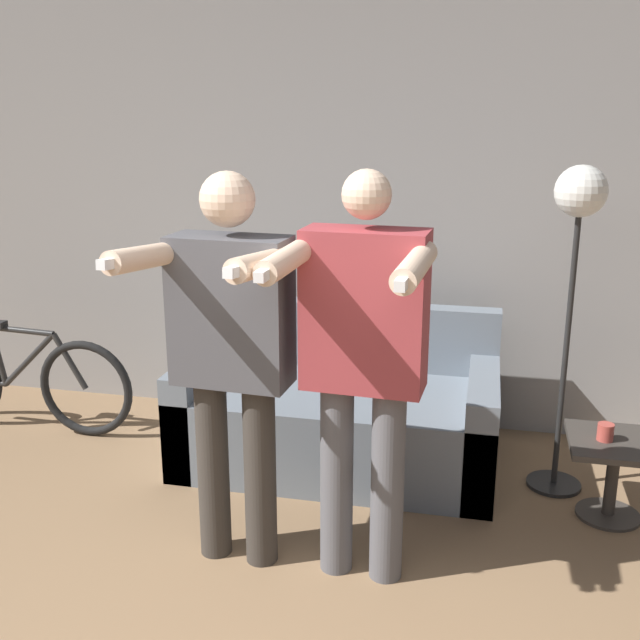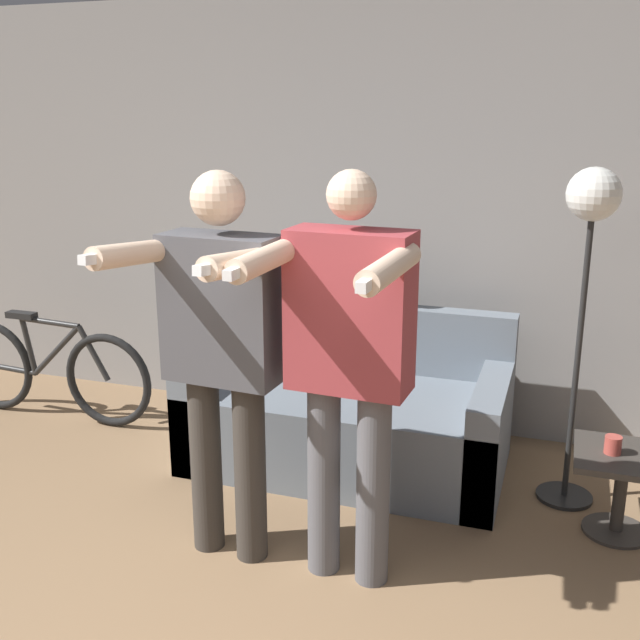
# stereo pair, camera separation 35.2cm
# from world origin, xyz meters

# --- Properties ---
(wall_back) EXTENTS (10.00, 0.05, 2.60)m
(wall_back) POSITION_xyz_m (0.00, 3.21, 1.30)
(wall_back) COLOR gray
(wall_back) RESTS_ON ground_plane
(couch) EXTENTS (1.73, 0.92, 0.84)m
(couch) POSITION_xyz_m (0.12, 2.54, 0.28)
(couch) COLOR slate
(couch) RESTS_ON ground_plane
(person_left) EXTENTS (0.59, 0.70, 1.71)m
(person_left) POSITION_xyz_m (-0.14, 1.48, 1.00)
(person_left) COLOR #38332D
(person_left) RESTS_ON ground_plane
(person_right) EXTENTS (0.58, 0.70, 1.73)m
(person_right) POSITION_xyz_m (0.42, 1.48, 1.01)
(person_right) COLOR #56565B
(person_right) RESTS_ON ground_plane
(cat) EXTENTS (0.43, 0.14, 0.20)m
(cat) POSITION_xyz_m (0.25, 2.89, 0.93)
(cat) COLOR #3D3833
(cat) RESTS_ON couch
(floor_lamp) EXTENTS (0.28, 0.28, 1.69)m
(floor_lamp) POSITION_xyz_m (1.30, 2.49, 1.37)
(floor_lamp) COLOR black
(floor_lamp) RESTS_ON ground_plane
(side_table) EXTENTS (0.44, 0.44, 0.41)m
(side_table) POSITION_xyz_m (1.54, 2.22, 0.29)
(side_table) COLOR #38332D
(side_table) RESTS_ON ground_plane
(cup) EXTENTS (0.08, 0.08, 0.08)m
(cup) POSITION_xyz_m (1.48, 2.21, 0.45)
(cup) COLOR #B7473D
(cup) RESTS_ON side_table
(bicycle) EXTENTS (1.49, 0.07, 0.70)m
(bicycle) POSITION_xyz_m (-1.89, 2.53, 0.32)
(bicycle) COLOR black
(bicycle) RESTS_ON ground_plane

